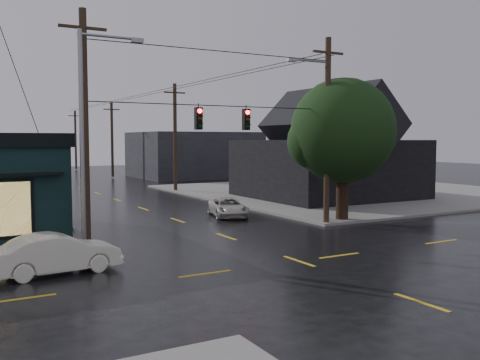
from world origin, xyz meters
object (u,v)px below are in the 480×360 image
utility_pole_ne (326,225)px  corner_tree (343,131)px  sedan_cream (58,254)px  utility_pole_nw (88,248)px  suv_silver (228,207)px

utility_pole_ne → corner_tree: bearing=18.1°
sedan_cream → corner_tree: bearing=-80.1°
corner_tree → sedan_cream: size_ratio=1.87×
utility_pole_nw → suv_silver: (9.76, 5.42, 0.57)m
suv_silver → sedan_cream: bearing=-126.2°
sedan_cream → suv_silver: sedan_cream is taller
sedan_cream → suv_silver: bearing=-56.6°
corner_tree → sedan_cream: (-16.49, -4.42, -4.45)m
utility_pole_ne → utility_pole_nw: bearing=180.0°
corner_tree → utility_pole_ne: bearing=-161.9°
utility_pole_nw → suv_silver: utility_pole_nw is taller
utility_pole_nw → utility_pole_ne: bearing=0.0°
corner_tree → utility_pole_ne: (-1.53, -0.50, -5.15)m
utility_pole_nw → utility_pole_ne: same height
suv_silver → utility_pole_nw: bearing=-135.8°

